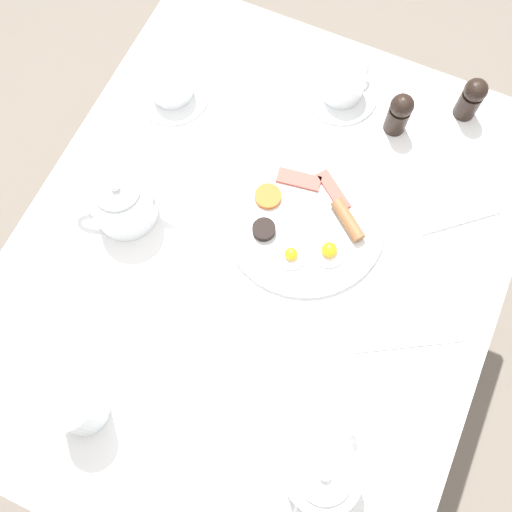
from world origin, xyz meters
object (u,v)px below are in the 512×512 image
breakfast_plate (305,220)px  water_glass_tall (76,407)px  knife_by_plate (409,343)px  fork_by_plate (202,365)px  teapot_near (322,475)px  pepper_grinder (399,113)px  teacup_with_saucer_left (171,87)px  napkin_folded (452,202)px  teapot_far (121,202)px  salt_grinder (472,98)px  teacup_with_saucer_right (342,86)px

breakfast_plate → water_glass_tall: 0.52m
knife_by_plate → fork_by_plate: bearing=-149.8°
teapot_near → pepper_grinder: teapot_near is taller
teacup_with_saucer_left → napkin_folded: bearing=0.0°
napkin_folded → knife_by_plate: 0.30m
teacup_with_saucer_left → teapot_near: bearing=-45.4°
teapot_far → salt_grinder: teapot_far is taller
breakfast_plate → teacup_with_saucer_left: size_ratio=2.04×
napkin_folded → breakfast_plate: bearing=-147.7°
pepper_grinder → fork_by_plate: 0.61m
pepper_grinder → knife_by_plate: 0.45m
napkin_folded → teapot_near: bearing=-94.8°
teapot_far → teacup_with_saucer_right: teapot_far is taller
teacup_with_saucer_right → salt_grinder: size_ratio=1.54×
teacup_with_saucer_left → pepper_grinder: (0.45, 0.11, 0.03)m
teacup_with_saucer_left → water_glass_tall: water_glass_tall is taller
teapot_far → knife_by_plate: bearing=-25.8°
teapot_near → fork_by_plate: teapot_near is taller
breakfast_plate → teacup_with_saucer_right: 0.30m
fork_by_plate → knife_by_plate: 0.37m
pepper_grinder → water_glass_tall: bearing=-111.2°
teacup_with_saucer_left → teacup_with_saucer_right: size_ratio=1.00×
pepper_grinder → salt_grinder: bearing=37.7°
teapot_near → teapot_far: (-0.52, 0.29, 0.00)m
breakfast_plate → napkin_folded: 0.29m
teapot_near → fork_by_plate: 0.27m
pepper_grinder → knife_by_plate: size_ratio=0.55×
water_glass_tall → fork_by_plate: 0.22m
teacup_with_saucer_left → knife_by_plate: teacup_with_saucer_left is taller
water_glass_tall → napkin_folded: 0.78m
teacup_with_saucer_left → breakfast_plate: bearing=-23.1°
breakfast_plate → water_glass_tall: size_ratio=2.61×
napkin_folded → fork_by_plate: napkin_folded is taller
breakfast_plate → teacup_with_saucer_left: bearing=156.9°
teapot_far → napkin_folded: teapot_far is taller
teapot_near → teacup_with_saucer_left: teapot_near is taller
teacup_with_saucer_right → teapot_far: bearing=-123.3°
teacup_with_saucer_right → napkin_folded: size_ratio=0.83×
breakfast_plate → teapot_near: teapot_near is taller
teapot_far → salt_grinder: bearing=18.8°
teapot_near → teacup_with_saucer_left: size_ratio=1.34×
breakfast_plate → teacup_with_saucer_left: 0.39m
teapot_near → water_glass_tall: (-0.40, -0.07, 0.01)m
teapot_far → teacup_with_saucer_left: teapot_far is taller
pepper_grinder → napkin_folded: bearing=-35.5°
fork_by_plate → teapot_near: bearing=-18.3°
pepper_grinder → napkin_folded: size_ratio=0.54×
teacup_with_saucer_left → fork_by_plate: teacup_with_saucer_left is taller
teacup_with_saucer_right → water_glass_tall: water_glass_tall is taller
teapot_near → teacup_with_saucer_left: 0.80m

